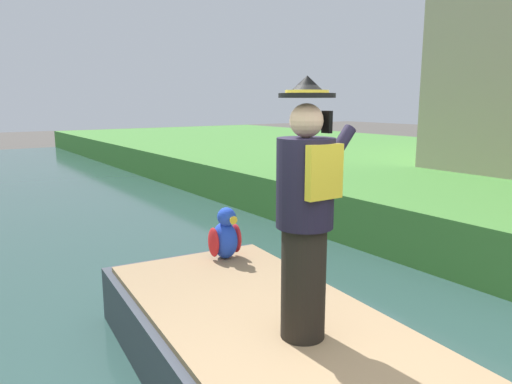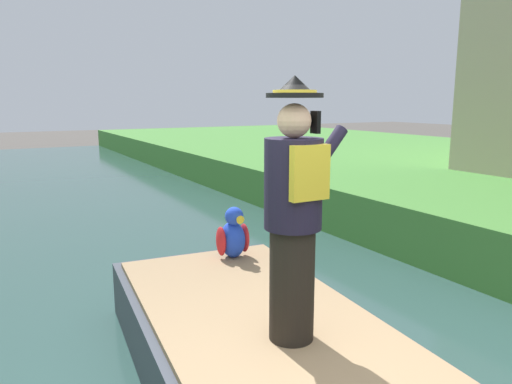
{
  "view_description": "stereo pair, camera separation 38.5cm",
  "coord_description": "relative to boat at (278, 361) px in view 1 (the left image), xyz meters",
  "views": [
    {
      "loc": [
        -2.1,
        -1.89,
        2.39
      ],
      "look_at": [
        0.25,
        1.53,
        1.61
      ],
      "focal_mm": 33.85,
      "sensor_mm": 36.0,
      "label": 1
    },
    {
      "loc": [
        -1.77,
        -2.1,
        2.39
      ],
      "look_at": [
        0.25,
        1.53,
        1.61
      ],
      "focal_mm": 33.85,
      "sensor_mm": 36.0,
      "label": 2
    }
  ],
  "objects": [
    {
      "name": "person_pirate",
      "position": [
        0.03,
        -0.26,
        1.23
      ],
      "size": [
        0.61,
        0.42,
        1.85
      ],
      "rotation": [
        0.0,
        0.0,
        0.02
      ],
      "color": "black",
      "rests_on": "boat"
    },
    {
      "name": "boat",
      "position": [
        0.0,
        0.0,
        0.0
      ],
      "size": [
        2.18,
        4.35,
        0.61
      ],
      "color": "#333842",
      "rests_on": "canal_water"
    },
    {
      "name": "parrot_plush",
      "position": [
        0.47,
        1.59,
        0.55
      ],
      "size": [
        0.36,
        0.35,
        0.57
      ],
      "color": "blue",
      "rests_on": "boat"
    }
  ]
}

